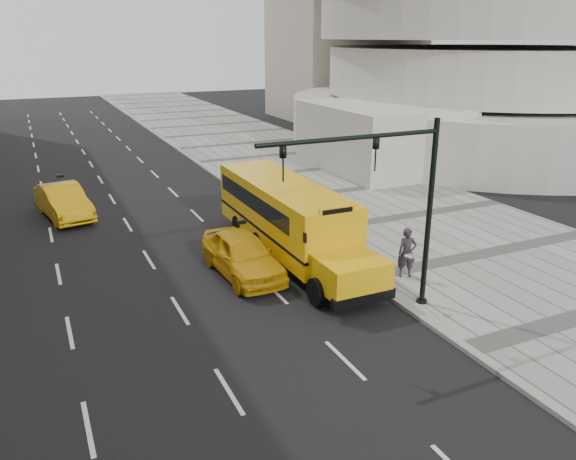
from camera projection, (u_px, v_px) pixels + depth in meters
name	position (u px, v px, depth m)	size (l,w,h in m)	color
ground	(173.00, 256.00, 23.60)	(140.00, 140.00, 0.00)	black
sidewalk_museum	(407.00, 217.00, 28.35)	(12.00, 140.00, 0.15)	gray
curb_museum	(301.00, 234.00, 25.96)	(0.30, 140.00, 0.15)	gray
school_bus	(287.00, 213.00, 23.34)	(2.96, 11.56, 3.19)	#F4B40D
taxi_near	(242.00, 254.00, 21.49)	(1.96, 4.88, 1.66)	#E2A20E
taxi_far	(64.00, 202.00, 28.31)	(1.76, 5.06, 1.67)	#E2A20E
pedestrian	(407.00, 253.00, 20.92)	(0.69, 0.46, 1.90)	#29272D
traffic_signal	(395.00, 196.00, 17.32)	(6.18, 0.36, 6.40)	black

